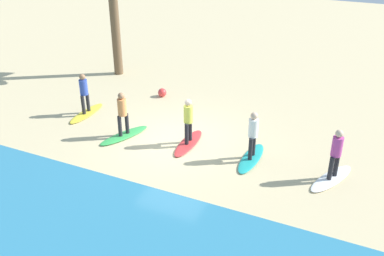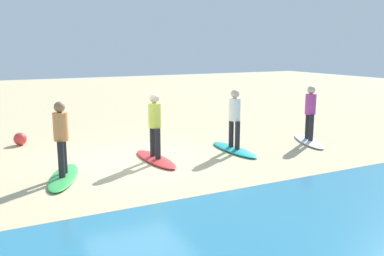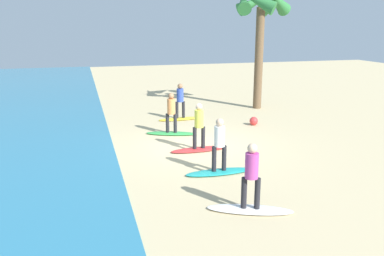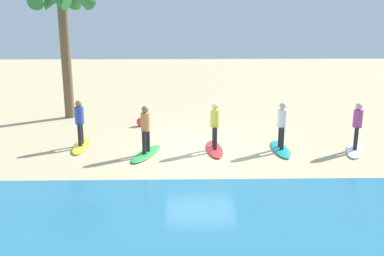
{
  "view_description": "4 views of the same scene",
  "coord_description": "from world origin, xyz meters",
  "px_view_note": "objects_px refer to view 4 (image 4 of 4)",
  "views": [
    {
      "loc": [
        -6.23,
        12.09,
        7.46
      ],
      "look_at": [
        -0.79,
        0.39,
        0.86
      ],
      "focal_mm": 40.12,
      "sensor_mm": 36.0,
      "label": 1
    },
    {
      "loc": [
        3.43,
        9.82,
        2.89
      ],
      "look_at": [
        -1.52,
        0.13,
        0.78
      ],
      "focal_mm": 39.47,
      "sensor_mm": 36.0,
      "label": 2
    },
    {
      "loc": [
        -13.71,
        4.0,
        4.44
      ],
      "look_at": [
        -1.37,
        0.56,
        1.09
      ],
      "focal_mm": 37.52,
      "sensor_mm": 36.0,
      "label": 3
    },
    {
      "loc": [
        0.63,
        15.15,
        4.86
      ],
      "look_at": [
        0.3,
        -0.06,
        0.79
      ],
      "focal_mm": 41.69,
      "sensor_mm": 36.0,
      "label": 4
    }
  ],
  "objects_px": {
    "surfboard_white": "(355,150)",
    "surfer_red": "(215,122)",
    "palm_tree": "(62,7)",
    "surfer_yellow": "(80,119)",
    "surfboard_red": "(215,149)",
    "surfer_green": "(146,126)",
    "surfboard_green": "(146,154)",
    "surfboard_yellow": "(81,146)",
    "surfboard_teal": "(280,149)",
    "beach_ball": "(141,122)",
    "surfer_white": "(357,123)",
    "surfer_teal": "(282,122)"
  },
  "relations": [
    {
      "from": "surfer_red",
      "to": "surfboard_green",
      "type": "xyz_separation_m",
      "value": [
        2.39,
        0.47,
        -0.99
      ]
    },
    {
      "from": "surfboard_yellow",
      "to": "beach_ball",
      "type": "bearing_deg",
      "value": 144.98
    },
    {
      "from": "surfer_white",
      "to": "surfboard_yellow",
      "type": "xyz_separation_m",
      "value": [
        9.8,
        -0.68,
        -0.99
      ]
    },
    {
      "from": "surfer_green",
      "to": "surfboard_yellow",
      "type": "xyz_separation_m",
      "value": [
        2.44,
        -0.98,
        -0.99
      ]
    },
    {
      "from": "palm_tree",
      "to": "surfer_yellow",
      "type": "bearing_deg",
      "value": 108.19
    },
    {
      "from": "surfboard_red",
      "to": "surfer_green",
      "type": "relative_size",
      "value": 1.28
    },
    {
      "from": "surfer_teal",
      "to": "surfboard_yellow",
      "type": "relative_size",
      "value": 0.78
    },
    {
      "from": "surfer_white",
      "to": "surfer_green",
      "type": "distance_m",
      "value": 7.37
    },
    {
      "from": "surfboard_red",
      "to": "surfer_red",
      "type": "xyz_separation_m",
      "value": [
        0.0,
        0.0,
        0.99
      ]
    },
    {
      "from": "surfboard_green",
      "to": "surfboard_yellow",
      "type": "height_order",
      "value": "same"
    },
    {
      "from": "surfer_teal",
      "to": "surfer_yellow",
      "type": "distance_m",
      "value": 7.2
    },
    {
      "from": "surfboard_teal",
      "to": "surfer_teal",
      "type": "distance_m",
      "value": 0.99
    },
    {
      "from": "surfboard_yellow",
      "to": "surfer_yellow",
      "type": "xyz_separation_m",
      "value": [
        0.0,
        0.0,
        0.99
      ]
    },
    {
      "from": "surfer_teal",
      "to": "surfboard_green",
      "type": "distance_m",
      "value": 4.85
    },
    {
      "from": "surfboard_red",
      "to": "surfer_green",
      "type": "xyz_separation_m",
      "value": [
        2.39,
        0.47,
        0.99
      ]
    },
    {
      "from": "palm_tree",
      "to": "surfboard_green",
      "type": "bearing_deg",
      "value": 125.18
    },
    {
      "from": "surfboard_yellow",
      "to": "palm_tree",
      "type": "bearing_deg",
      "value": -163.79
    },
    {
      "from": "surfboard_green",
      "to": "surfboard_yellow",
      "type": "distance_m",
      "value": 2.63
    },
    {
      "from": "surfboard_teal",
      "to": "surfer_green",
      "type": "relative_size",
      "value": 1.28
    },
    {
      "from": "surfboard_teal",
      "to": "surfer_green",
      "type": "height_order",
      "value": "surfer_green"
    },
    {
      "from": "surfboard_yellow",
      "to": "beach_ball",
      "type": "height_order",
      "value": "beach_ball"
    },
    {
      "from": "surfboard_teal",
      "to": "surfboard_red",
      "type": "xyz_separation_m",
      "value": [
        2.35,
        -0.06,
        0.0
      ]
    },
    {
      "from": "surfer_green",
      "to": "palm_tree",
      "type": "xyz_separation_m",
      "value": [
        3.97,
        -5.64,
        3.93
      ]
    },
    {
      "from": "surfboard_red",
      "to": "surfer_red",
      "type": "bearing_deg",
      "value": -92.43
    },
    {
      "from": "palm_tree",
      "to": "surfer_red",
      "type": "bearing_deg",
      "value": 140.92
    },
    {
      "from": "surfboard_white",
      "to": "surfer_red",
      "type": "height_order",
      "value": "surfer_red"
    },
    {
      "from": "surfer_teal",
      "to": "surfer_green",
      "type": "bearing_deg",
      "value": 5.03
    },
    {
      "from": "palm_tree",
      "to": "beach_ball",
      "type": "distance_m",
      "value": 6.14
    },
    {
      "from": "surfer_teal",
      "to": "palm_tree",
      "type": "xyz_separation_m",
      "value": [
        8.71,
        -5.22,
        3.93
      ]
    },
    {
      "from": "surfer_green",
      "to": "beach_ball",
      "type": "bearing_deg",
      "value": -82.22
    },
    {
      "from": "surfboard_green",
      "to": "surfer_yellow",
      "type": "bearing_deg",
      "value": -92.27
    },
    {
      "from": "surfboard_teal",
      "to": "surfboard_yellow",
      "type": "distance_m",
      "value": 7.2
    },
    {
      "from": "surfer_teal",
      "to": "surfboard_yellow",
      "type": "xyz_separation_m",
      "value": [
        7.18,
        -0.56,
        -0.99
      ]
    },
    {
      "from": "surfer_teal",
      "to": "surfer_yellow",
      "type": "xyz_separation_m",
      "value": [
        7.18,
        -0.56,
        0.0
      ]
    },
    {
      "from": "surfer_green",
      "to": "palm_tree",
      "type": "bearing_deg",
      "value": -54.82
    },
    {
      "from": "surfer_red",
      "to": "surfboard_green",
      "type": "distance_m",
      "value": 2.63
    },
    {
      "from": "surfboard_green",
      "to": "palm_tree",
      "type": "relative_size",
      "value": 0.34
    },
    {
      "from": "surfer_white",
      "to": "surfboard_green",
      "type": "xyz_separation_m",
      "value": [
        7.36,
        0.3,
        -0.99
      ]
    },
    {
      "from": "surfboard_teal",
      "to": "palm_tree",
      "type": "height_order",
      "value": "palm_tree"
    },
    {
      "from": "surfer_yellow",
      "to": "palm_tree",
      "type": "xyz_separation_m",
      "value": [
        1.53,
        -4.66,
        3.93
      ]
    },
    {
      "from": "surfboard_green",
      "to": "palm_tree",
      "type": "xyz_separation_m",
      "value": [
        3.97,
        -5.64,
        4.92
      ]
    },
    {
      "from": "surfer_red",
      "to": "surfboard_yellow",
      "type": "relative_size",
      "value": 0.78
    },
    {
      "from": "surfboard_green",
      "to": "beach_ball",
      "type": "xyz_separation_m",
      "value": [
        0.53,
        -3.92,
        0.14
      ]
    },
    {
      "from": "surfboard_white",
      "to": "surfer_yellow",
      "type": "relative_size",
      "value": 1.28
    },
    {
      "from": "surfboard_teal",
      "to": "surfboard_yellow",
      "type": "xyz_separation_m",
      "value": [
        7.18,
        -0.56,
        0.0
      ]
    },
    {
      "from": "surfboard_white",
      "to": "surfboard_teal",
      "type": "bearing_deg",
      "value": -69.98
    },
    {
      "from": "palm_tree",
      "to": "surfer_green",
      "type": "bearing_deg",
      "value": 125.18
    },
    {
      "from": "surfer_yellow",
      "to": "beach_ball",
      "type": "relative_size",
      "value": 4.33
    },
    {
      "from": "surfboard_white",
      "to": "surfboard_red",
      "type": "relative_size",
      "value": 1.0
    },
    {
      "from": "surfboard_red",
      "to": "beach_ball",
      "type": "xyz_separation_m",
      "value": [
        2.92,
        -3.44,
        0.14
      ]
    }
  ]
}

